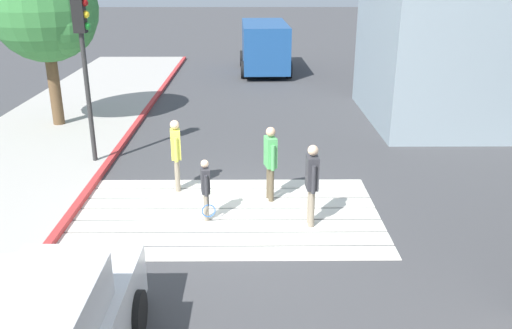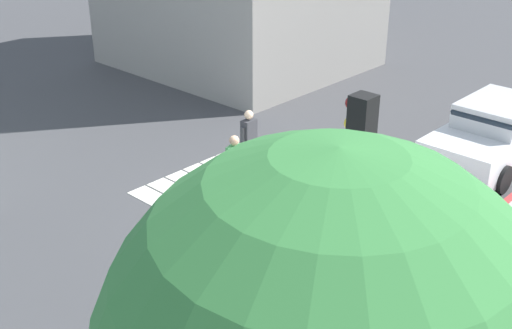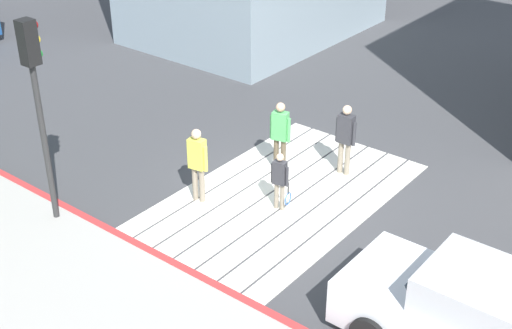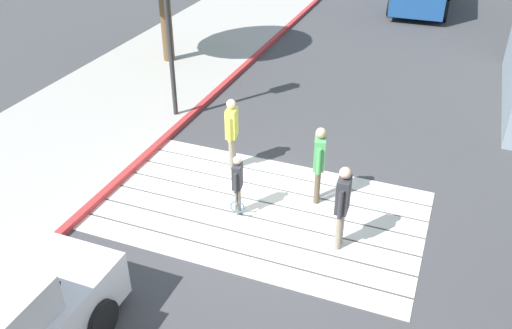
% 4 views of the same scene
% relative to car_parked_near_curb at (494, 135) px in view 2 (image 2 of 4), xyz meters
% --- Properties ---
extents(ground_plane, '(120.00, 120.00, 0.00)m').
position_rel_car_parked_near_curb_xyz_m(ground_plane, '(2.00, 5.22, -0.73)').
color(ground_plane, '#424244').
extents(crosswalk_stripes, '(6.40, 3.80, 0.01)m').
position_rel_car_parked_near_curb_xyz_m(crosswalk_stripes, '(2.00, 5.22, -0.73)').
color(crosswalk_stripes, silver).
rests_on(crosswalk_stripes, ground).
extents(curb_painted, '(0.16, 40.00, 0.13)m').
position_rel_car_parked_near_curb_xyz_m(curb_painted, '(-1.25, 5.22, -0.67)').
color(curb_painted, '#BC3333').
rests_on(curb_painted, ground).
extents(car_parked_near_curb, '(1.99, 4.30, 1.57)m').
position_rel_car_parked_near_curb_xyz_m(car_parked_near_curb, '(0.00, 0.00, 0.00)').
color(car_parked_near_curb, white).
rests_on(car_parked_near_curb, ground).
extents(traffic_light_corner, '(0.39, 0.28, 4.24)m').
position_rel_car_parked_near_curb_xyz_m(traffic_light_corner, '(-1.58, 8.26, 2.30)').
color(traffic_light_corner, '#2D2D2D').
rests_on(traffic_light_corner, ground).
extents(pedestrian_adult_lead, '(0.29, 0.49, 1.69)m').
position_rel_car_parked_near_curb_xyz_m(pedestrian_adult_lead, '(2.93, 5.96, 0.25)').
color(pedestrian_adult_lead, brown).
rests_on(pedestrian_adult_lead, ground).
extents(pedestrian_adult_trailing, '(0.24, 0.50, 1.70)m').
position_rel_car_parked_near_curb_xyz_m(pedestrian_adult_trailing, '(3.71, 4.72, 0.26)').
color(pedestrian_adult_trailing, gray).
rests_on(pedestrian_adult_trailing, ground).
extents(pedestrian_adult_side, '(0.27, 0.49, 1.69)m').
position_rel_car_parked_near_curb_xyz_m(pedestrian_adult_side, '(0.80, 6.52, 0.25)').
color(pedestrian_adult_side, gray).
rests_on(pedestrian_adult_side, ground).
extents(pedestrian_child_with_racket, '(0.31, 0.41, 1.32)m').
position_rel_car_parked_near_curb_xyz_m(pedestrian_child_with_racket, '(1.59, 4.96, 0.01)').
color(pedestrian_child_with_racket, gray).
rests_on(pedestrian_child_with_racket, ground).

